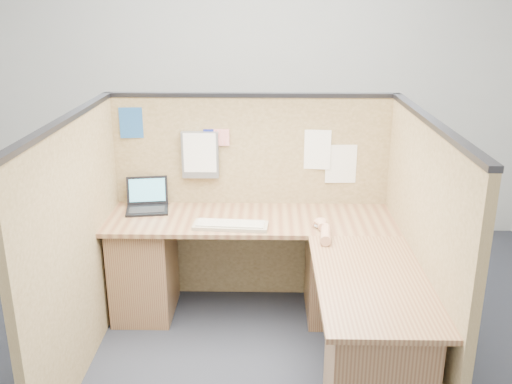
{
  "coord_description": "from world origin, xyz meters",
  "views": [
    {
      "loc": [
        0.11,
        -2.94,
        2.14
      ],
      "look_at": [
        0.04,
        0.5,
        0.98
      ],
      "focal_mm": 40.0,
      "sensor_mm": 36.0,
      "label": 1
    }
  ],
  "objects_px": {
    "l_desk": "(278,290)",
    "mouse": "(321,225)",
    "laptop": "(149,202)",
    "keyboard": "(231,225)"
  },
  "relations": [
    {
      "from": "l_desk",
      "to": "mouse",
      "type": "xyz_separation_m",
      "value": [
        0.28,
        0.22,
        0.36
      ]
    },
    {
      "from": "l_desk",
      "to": "laptop",
      "type": "distance_m",
      "value": 1.14
    },
    {
      "from": "l_desk",
      "to": "mouse",
      "type": "distance_m",
      "value": 0.51
    },
    {
      "from": "keyboard",
      "to": "mouse",
      "type": "xyz_separation_m",
      "value": [
        0.59,
        0.01,
        0.0
      ]
    },
    {
      "from": "l_desk",
      "to": "mouse",
      "type": "relative_size",
      "value": 19.87
    },
    {
      "from": "l_desk",
      "to": "mouse",
      "type": "bearing_deg",
      "value": 38.47
    },
    {
      "from": "laptop",
      "to": "keyboard",
      "type": "distance_m",
      "value": 0.7
    },
    {
      "from": "l_desk",
      "to": "laptop",
      "type": "relative_size",
      "value": 6.09
    },
    {
      "from": "l_desk",
      "to": "laptop",
      "type": "xyz_separation_m",
      "value": [
        -0.91,
        0.56,
        0.39
      ]
    },
    {
      "from": "laptop",
      "to": "mouse",
      "type": "distance_m",
      "value": 1.24
    }
  ]
}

